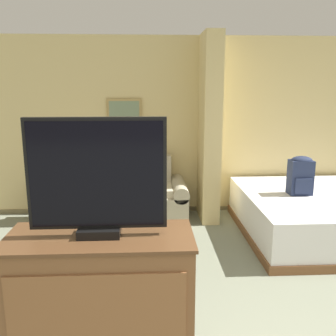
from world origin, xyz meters
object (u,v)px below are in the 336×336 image
bed (316,214)px  backpack (301,175)px  coffee_table (118,220)px  table_lamp (48,163)px  tv (97,179)px  couch (125,199)px  tv_dresser (103,317)px

bed → backpack: 0.57m
coffee_table → table_lamp: size_ratio=1.72×
table_lamp → tv: size_ratio=0.53×
table_lamp → tv: tv is taller
couch → tv_dresser: bearing=-88.9°
coffee_table → bed: size_ratio=0.35×
coffee_table → tv: size_ratio=0.92×
tv_dresser → backpack: 3.32m
couch → backpack: (2.26, -0.61, 0.47)m
coffee_table → tv: 2.32m
bed → backpack: backpack is taller
tv → backpack: size_ratio=1.57×
coffee_table → backpack: (2.28, 0.38, 0.42)m
tv → tv_dresser: bearing=-90.0°
couch → table_lamp: size_ratio=4.26×
tv_dresser → bed: tv_dresser is taller
tv_dresser → backpack: (2.20, 2.46, 0.27)m
couch → tv_dresser: (0.06, -3.07, 0.20)m
tv → bed: tv is taller
coffee_table → backpack: 2.34m
backpack → table_lamp: bearing=168.6°
table_lamp → tv: bearing=-70.5°
tv_dresser → backpack: tv_dresser is taller
tv_dresser → bed: bearing=45.0°
table_lamp → backpack: bearing=-11.4°
couch → tv: 3.25m
coffee_table → tv_dresser: tv_dresser is taller
tv → couch: bearing=91.1°
table_lamp → tv_dresser: 3.34m
table_lamp → couch: bearing=-3.3°
coffee_table → bed: bed is taller
tv → bed: bearing=45.0°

